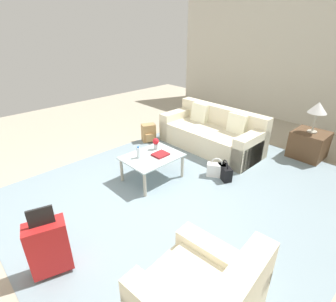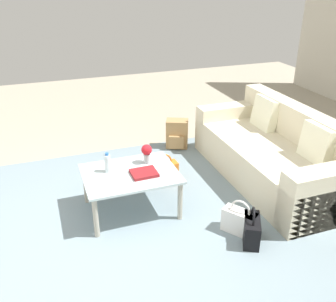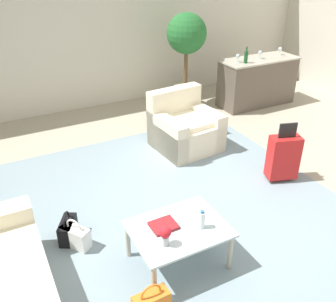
# 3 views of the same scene
# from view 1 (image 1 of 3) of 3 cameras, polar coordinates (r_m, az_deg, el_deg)

# --- Properties ---
(ground_plane) EXTENTS (12.00, 12.00, 0.00)m
(ground_plane) POSITION_cam_1_polar(r_m,az_deg,el_deg) (4.06, -3.05, -10.80)
(ground_plane) COLOR #A89E89
(wall_left) EXTENTS (0.12, 8.00, 3.10)m
(wall_left) POSITION_cam_1_polar(r_m,az_deg,el_deg) (7.61, 28.23, 16.53)
(wall_left) COLOR beige
(wall_left) RESTS_ON ground
(area_rug) EXTENTS (5.20, 4.40, 0.01)m
(area_rug) POSITION_cam_1_polar(r_m,az_deg,el_deg) (4.28, 4.88, -8.58)
(area_rug) COLOR gray
(area_rug) RESTS_ON ground
(couch) EXTENTS (0.96, 2.16, 0.84)m
(couch) POSITION_cam_1_polar(r_m,az_deg,el_deg) (5.69, 9.76, 3.64)
(couch) COLOR beige
(couch) RESTS_ON ground
(coffee_table) EXTENTS (0.93, 0.72, 0.44)m
(coffee_table) POSITION_cam_1_polar(r_m,az_deg,el_deg) (4.39, -3.49, -1.74)
(coffee_table) COLOR silver
(coffee_table) RESTS_ON ground
(water_bottle) EXTENTS (0.06, 0.06, 0.20)m
(water_bottle) POSITION_cam_1_polar(r_m,az_deg,el_deg) (4.28, -6.45, -0.34)
(water_bottle) COLOR silver
(water_bottle) RESTS_ON coffee_table
(coffee_table_book) EXTENTS (0.26, 0.22, 0.03)m
(coffee_table_book) POSITION_cam_1_polar(r_m,az_deg,el_deg) (4.37, -1.64, -0.74)
(coffee_table_book) COLOR maroon
(coffee_table_book) RESTS_ON coffee_table
(flower_vase) EXTENTS (0.11, 0.11, 0.21)m
(flower_vase) POSITION_cam_1_polar(r_m,az_deg,el_deg) (4.54, -2.67, 1.82)
(flower_vase) COLOR #B2B7BC
(flower_vase) RESTS_ON coffee_table
(side_table) EXTENTS (0.61, 0.61, 0.53)m
(side_table) POSITION_cam_1_polar(r_m,az_deg,el_deg) (5.90, 28.28, 1.26)
(side_table) COLOR #513823
(side_table) RESTS_ON ground
(table_lamp) EXTENTS (0.34, 0.34, 0.60)m
(table_lamp) POSITION_cam_1_polar(r_m,az_deg,el_deg) (5.67, 29.85, 8.01)
(table_lamp) COLOR #ADA899
(table_lamp) RESTS_ON side_table
(suitcase_red) EXTENTS (0.45, 0.33, 0.85)m
(suitcase_red) POSITION_cam_1_polar(r_m,az_deg,el_deg) (3.13, -24.54, -18.40)
(suitcase_red) COLOR red
(suitcase_red) RESTS_ON ground
(handbag_white) EXTENTS (0.30, 0.34, 0.36)m
(handbag_white) POSITION_cam_1_polar(r_m,az_deg,el_deg) (4.66, 10.43, -4.02)
(handbag_white) COLOR white
(handbag_white) RESTS_ON ground
(handbag_orange) EXTENTS (0.33, 0.15, 0.36)m
(handbag_orange) POSITION_cam_1_polar(r_m,az_deg,el_deg) (5.10, -2.30, -0.78)
(handbag_orange) COLOR orange
(handbag_orange) RESTS_ON ground
(handbag_black) EXTENTS (0.28, 0.35, 0.36)m
(handbag_black) POSITION_cam_1_polar(r_m,az_deg,el_deg) (4.62, 12.21, -4.49)
(handbag_black) COLOR black
(handbag_black) RESTS_ON ground
(backpack_tan) EXTENTS (0.36, 0.33, 0.40)m
(backpack_tan) POSITION_cam_1_polar(r_m,az_deg,el_deg) (5.95, -4.21, 3.91)
(backpack_tan) COLOR tan
(backpack_tan) RESTS_ON ground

